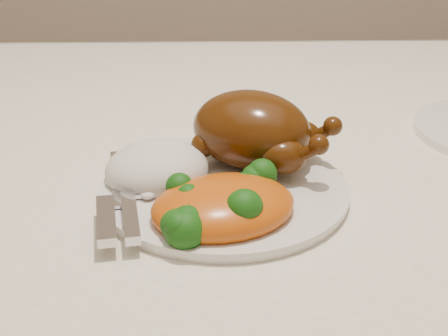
{
  "coord_description": "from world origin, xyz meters",
  "views": [
    {
      "loc": [
        -0.04,
        -0.66,
        1.07
      ],
      "look_at": [
        -0.02,
        -0.1,
        0.8
      ],
      "focal_mm": 50.0,
      "sensor_mm": 36.0,
      "label": 1
    }
  ],
  "objects": [
    {
      "name": "tablecloth",
      "position": [
        0.0,
        0.0,
        0.74
      ],
      "size": [
        1.73,
        1.03,
        0.18
      ],
      "color": "beige",
      "rests_on": "dining_table"
    },
    {
      "name": "dinner_plate",
      "position": [
        -0.02,
        -0.1,
        0.77
      ],
      "size": [
        0.32,
        0.32,
        0.01
      ],
      "primitive_type": "cylinder",
      "rotation": [
        0.0,
        0.0,
        0.41
      ],
      "color": "white",
      "rests_on": "tablecloth"
    },
    {
      "name": "mac_and_cheese",
      "position": [
        -0.03,
        -0.16,
        0.79
      ],
      "size": [
        0.16,
        0.14,
        0.05
      ],
      "rotation": [
        0.0,
        0.0,
        0.32
      ],
      "color": "#DC5F0E",
      "rests_on": "dinner_plate"
    },
    {
      "name": "roast_chicken",
      "position": [
        0.01,
        -0.05,
        0.82
      ],
      "size": [
        0.17,
        0.14,
        0.08
      ],
      "rotation": [
        0.0,
        0.0,
        -0.44
      ],
      "color": "#4E2908",
      "rests_on": "dinner_plate"
    },
    {
      "name": "cutlery",
      "position": [
        -0.12,
        -0.14,
        0.78
      ],
      "size": [
        0.05,
        0.19,
        0.01
      ],
      "rotation": [
        0.0,
        0.0,
        0.17
      ],
      "color": "silver",
      "rests_on": "dinner_plate"
    },
    {
      "name": "dining_table",
      "position": [
        0.0,
        0.0,
        0.67
      ],
      "size": [
        1.6,
        0.9,
        0.76
      ],
      "color": "brown",
      "rests_on": "floor"
    },
    {
      "name": "rice_mound",
      "position": [
        -0.09,
        -0.08,
        0.79
      ],
      "size": [
        0.14,
        0.13,
        0.06
      ],
      "rotation": [
        0.0,
        0.0,
        0.4
      ],
      "color": "white",
      "rests_on": "dinner_plate"
    }
  ]
}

